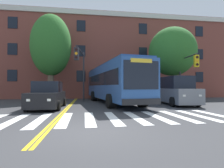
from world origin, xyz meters
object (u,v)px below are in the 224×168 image
(car_black_near_lane, at_px, (48,96))
(car_grey_far_lane, at_px, (176,91))
(street_tree_curbside_small, at_px, (51,46))
(traffic_light_overhead, at_px, (81,65))
(city_bus, at_px, (112,82))
(traffic_light_near_corner, at_px, (187,69))
(street_tree_curbside_large, at_px, (172,52))

(car_black_near_lane, height_order, car_grey_far_lane, car_grey_far_lane)
(street_tree_curbside_small, bearing_deg, traffic_light_overhead, -44.34)
(city_bus, height_order, car_grey_far_lane, city_bus)
(street_tree_curbside_small, bearing_deg, traffic_light_near_corner, -17.71)
(city_bus, relative_size, street_tree_curbside_large, 1.59)
(street_tree_curbside_small, bearing_deg, car_black_near_lane, -80.26)
(traffic_light_overhead, bearing_deg, city_bus, -0.77)
(traffic_light_overhead, xyz_separation_m, street_tree_curbside_small, (-3.27, 3.19, 2.43))
(traffic_light_overhead, relative_size, street_tree_curbside_large, 0.63)
(car_grey_far_lane, bearing_deg, street_tree_curbside_large, 66.77)
(city_bus, bearing_deg, car_grey_far_lane, -23.60)
(car_grey_far_lane, height_order, street_tree_curbside_large, street_tree_curbside_large)
(car_grey_far_lane, distance_m, traffic_light_near_corner, 3.00)
(traffic_light_overhead, height_order, street_tree_curbside_large, street_tree_curbside_large)
(city_bus, height_order, street_tree_curbside_small, street_tree_curbside_small)
(traffic_light_near_corner, distance_m, street_tree_curbside_large, 3.42)
(city_bus, relative_size, car_black_near_lane, 2.78)
(street_tree_curbside_large, bearing_deg, traffic_light_near_corner, -88.43)
(city_bus, relative_size, traffic_light_overhead, 2.52)
(car_black_near_lane, height_order, street_tree_curbside_small, street_tree_curbside_small)
(city_bus, distance_m, street_tree_curbside_large, 7.78)
(traffic_light_overhead, bearing_deg, street_tree_curbside_large, 10.08)
(city_bus, xyz_separation_m, traffic_light_overhead, (-2.89, 0.04, 1.56))
(traffic_light_near_corner, distance_m, traffic_light_overhead, 9.81)
(traffic_light_overhead, bearing_deg, car_grey_far_lane, -15.82)
(city_bus, xyz_separation_m, car_grey_far_lane, (5.08, -2.22, -0.79))
(street_tree_curbside_large, bearing_deg, car_black_near_lane, -156.70)
(car_black_near_lane, relative_size, car_grey_far_lane, 0.87)
(city_bus, xyz_separation_m, car_black_near_lane, (-5.03, -3.33, -1.05))
(traffic_light_near_corner, height_order, street_tree_curbside_small, street_tree_curbside_small)
(car_black_near_lane, bearing_deg, traffic_light_overhead, 57.59)
(car_black_near_lane, bearing_deg, traffic_light_near_corner, 11.44)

